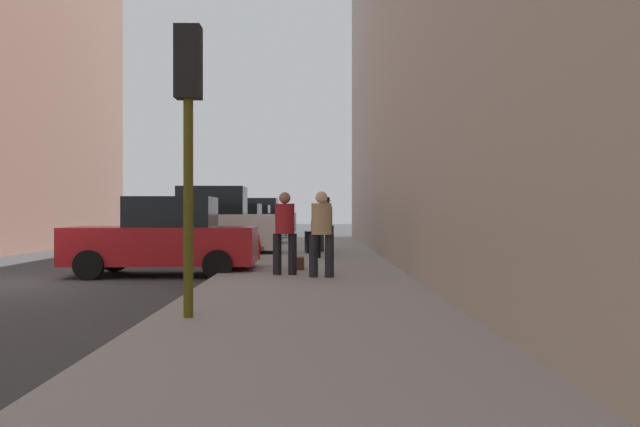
{
  "coord_description": "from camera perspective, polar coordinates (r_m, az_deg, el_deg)",
  "views": [
    {
      "loc": [
        6.07,
        -12.7,
        1.46
      ],
      "look_at": [
        6.22,
        6.47,
        1.4
      ],
      "focal_mm": 35.0,
      "sensor_mm": 36.0,
      "label": 1
    }
  ],
  "objects": [
    {
      "name": "ground_plane",
      "position": [
        14.15,
        -25.98,
        -5.75
      ],
      "size": [
        120.0,
        120.0,
        0.0
      ],
      "primitive_type": "plane",
      "color": "#38383A"
    },
    {
      "name": "sidewalk",
      "position": [
        12.78,
        -0.76,
        -6.03
      ],
      "size": [
        4.0,
        40.0,
        0.15
      ],
      "primitive_type": "cube",
      "color": "gray",
      "rests_on": "ground_plane"
    },
    {
      "name": "parked_red_hatchback",
      "position": [
        14.64,
        -13.98,
        -2.21
      ],
      "size": [
        4.24,
        2.13,
        1.79
      ],
      "color": "#B2191E",
      "rests_on": "ground_plane"
    },
    {
      "name": "parked_white_van",
      "position": [
        20.17,
        -10.22,
        -1.03
      ],
      "size": [
        4.63,
        2.12,
        2.25
      ],
      "color": "silver",
      "rests_on": "ground_plane"
    },
    {
      "name": "parked_blue_sedan",
      "position": [
        26.38,
        -7.91,
        -1.14
      ],
      "size": [
        4.27,
        2.19,
        1.79
      ],
      "color": "navy",
      "rests_on": "ground_plane"
    },
    {
      "name": "parked_gray_coupe",
      "position": [
        31.72,
        -6.65,
        -0.92
      ],
      "size": [
        4.22,
        2.09,
        1.79
      ],
      "color": "slate",
      "rests_on": "ground_plane"
    },
    {
      "name": "parked_black_suv",
      "position": [
        37.03,
        -5.76,
        -0.48
      ],
      "size": [
        4.66,
        2.19,
        2.25
      ],
      "color": "black",
      "rests_on": "ground_plane"
    },
    {
      "name": "parked_dark_green_sedan",
      "position": [
        42.62,
        -5.06,
        -0.64
      ],
      "size": [
        4.27,
        2.18,
        1.79
      ],
      "color": "#193828",
      "rests_on": "ground_plane"
    },
    {
      "name": "fire_hydrant",
      "position": [
        17.19,
        -5.86,
        -3.02
      ],
      "size": [
        0.42,
        0.22,
        0.7
      ],
      "color": "red",
      "rests_on": "sidewalk"
    },
    {
      "name": "traffic_light",
      "position": [
        7.97,
        -11.94,
        9.57
      ],
      "size": [
        0.32,
        0.32,
        3.6
      ],
      "color": "#514C0F",
      "rests_on": "sidewalk"
    },
    {
      "name": "pedestrian_with_beanie",
      "position": [
        20.44,
        0.57,
        -0.72
      ],
      "size": [
        0.52,
        0.45,
        1.78
      ],
      "color": "#333338",
      "rests_on": "sidewalk"
    },
    {
      "name": "pedestrian_with_fedora",
      "position": [
        17.56,
        0.28,
        -0.87
      ],
      "size": [
        0.53,
        0.5,
        1.78
      ],
      "color": "black",
      "rests_on": "sidewalk"
    },
    {
      "name": "pedestrian_in_tan_coat",
      "position": [
        12.39,
        0.14,
        -1.45
      ],
      "size": [
        0.52,
        0.45,
        1.71
      ],
      "color": "black",
      "rests_on": "sidewalk"
    },
    {
      "name": "pedestrian_in_red_jacket",
      "position": [
        12.92,
        -3.24,
        -1.38
      ],
      "size": [
        0.52,
        0.44,
        1.71
      ],
      "color": "black",
      "rests_on": "sidewalk"
    },
    {
      "name": "rolling_suitcase",
      "position": [
        19.74,
        -0.79,
        -2.63
      ],
      "size": [
        0.44,
        0.61,
        1.04
      ],
      "color": "black",
      "rests_on": "sidewalk"
    },
    {
      "name": "duffel_bag",
      "position": [
        14.15,
        -2.11,
        -4.55
      ],
      "size": [
        0.32,
        0.44,
        0.28
      ],
      "color": "#472D19",
      "rests_on": "sidewalk"
    }
  ]
}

